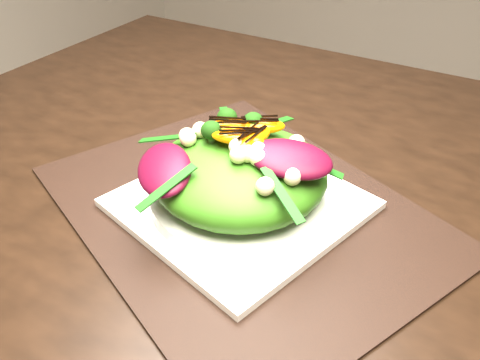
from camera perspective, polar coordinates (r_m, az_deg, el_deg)
The scene contains 10 objects.
dining_table at distance 0.72m, azimuth 17.22°, elevation -2.78°, with size 1.60×0.90×0.75m, color black.
placemat at distance 0.65m, azimuth 0.00°, elevation -3.16°, with size 0.49×0.38×0.00m, color black.
plate_base at distance 0.65m, azimuth -0.00°, elevation -2.67°, with size 0.26×0.26×0.01m, color white.
salad_bowl at distance 0.64m, azimuth -0.00°, elevation -1.72°, with size 0.23×0.23×0.02m, color silver.
lettuce_mound at distance 0.62m, azimuth 0.00°, elevation 0.80°, with size 0.21×0.21×0.08m, color #346A13.
radicchio_leaf at distance 0.57m, azimuth 5.68°, elevation 2.37°, with size 0.10×0.06×0.02m, color #3E0616.
orange_segment at distance 0.62m, azimuth 1.31°, elevation 5.65°, with size 0.06×0.03×0.02m, color orange.
broccoli_floret at distance 0.65m, azimuth -1.59°, elevation 7.37°, with size 0.04×0.04×0.04m, color #0F3409.
macadamia_nut at distance 0.57m, azimuth -0.07°, elevation 2.90°, with size 0.02×0.02×0.02m, color beige.
balsamic_drizzle at distance 0.62m, azimuth 1.32°, elevation 6.39°, with size 0.05×0.00×0.00m, color black.
Camera 1 is at (0.10, -0.58, 1.15)m, focal length 38.00 mm.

